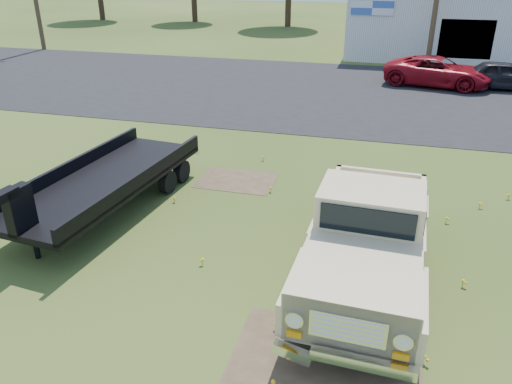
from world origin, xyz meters
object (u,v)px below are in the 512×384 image
Objects in this scene: vintage_pickup_truck at (367,238)px; flatbed_trailer at (104,176)px; red_pickup at (437,72)px; dark_sedan at (504,76)px.

flatbed_trailer is (-6.60, 1.64, -0.15)m from vintage_pickup_truck.
dark_sedan is at bearing -76.29° from red_pickup.
vintage_pickup_truck is 6.80m from flatbed_trailer.
vintage_pickup_truck is at bearing -175.89° from red_pickup.
vintage_pickup_truck is 19.12m from dark_sedan.
red_pickup is at bearing 93.10° from dark_sedan.
red_pickup reaches higher than dark_sedan.
vintage_pickup_truck is 1.45× the size of dark_sedan.
vintage_pickup_truck reaches higher than flatbed_trailer.
dark_sedan is (12.05, 16.68, -0.23)m from flatbed_trailer.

